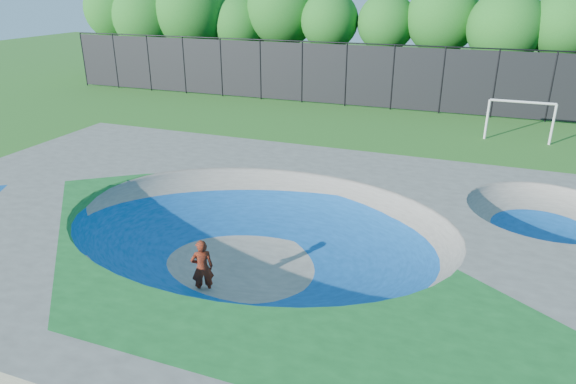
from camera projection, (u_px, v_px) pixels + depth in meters
name	position (u px, v px, depth m)	size (l,w,h in m)	color
ground	(258.00, 266.00, 14.60)	(120.00, 120.00, 0.00)	#26631B
skate_deck	(257.00, 242.00, 14.32)	(22.00, 14.00, 1.50)	gray
skater	(202.00, 268.00, 12.97)	(0.57, 0.37, 1.56)	#AC2D0D
skateboard	(204.00, 293.00, 13.26)	(0.78, 0.22, 0.05)	black
soccer_goal	(521.00, 114.00, 25.58)	(3.17, 0.12, 2.09)	silver
fence	(393.00, 76.00, 32.02)	(48.09, 0.09, 4.04)	black
treeline	(346.00, 19.00, 36.76)	(51.67, 7.32, 8.48)	#4F3B27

